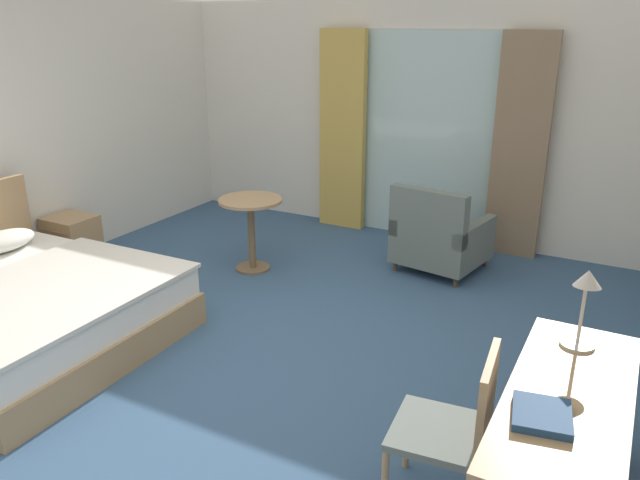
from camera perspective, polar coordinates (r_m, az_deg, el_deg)
name	(u,v)px	position (r m, az deg, el deg)	size (l,w,h in m)	color
ground	(229,365)	(4.71, -8.31, -11.25)	(6.09, 7.27, 0.10)	#38567A
wall_back	(405,121)	(7.10, 7.81, 10.78)	(5.69, 0.12, 2.55)	silver
balcony_glass_door	(428,138)	(6.95, 9.93, 9.20)	(1.55, 0.02, 2.25)	silver
curtain_panel_left	(343,132)	(7.23, 2.09, 9.92)	(0.55, 0.10, 2.26)	tan
curtain_panel_right	(520,148)	(6.60, 17.90, 8.05)	(0.54, 0.10, 2.26)	#897056
bed	(15,309)	(5.27, -26.25, -5.73)	(2.11, 1.92, 1.01)	tan
nightstand	(73,241)	(6.66, -21.78, -0.11)	(0.45, 0.40, 0.51)	tan
writing_desk	(567,412)	(3.15, 21.70, -14.47)	(0.55, 1.46, 0.75)	tan
desk_chair	(457,425)	(3.21, 12.48, -16.22)	(0.50, 0.50, 0.89)	slate
desk_lamp	(585,295)	(3.38, 23.18, -4.70)	(0.18, 0.19, 0.44)	#B7B2A8
closed_book	(542,415)	(2.88, 19.70, -14.90)	(0.24, 0.27, 0.04)	navy
armchair_by_window	(439,238)	(6.15, 10.91, 0.16)	(0.88, 0.89, 0.88)	slate
round_cafe_table	(251,218)	(6.04, -6.36, 2.00)	(0.62, 0.62, 0.72)	tan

